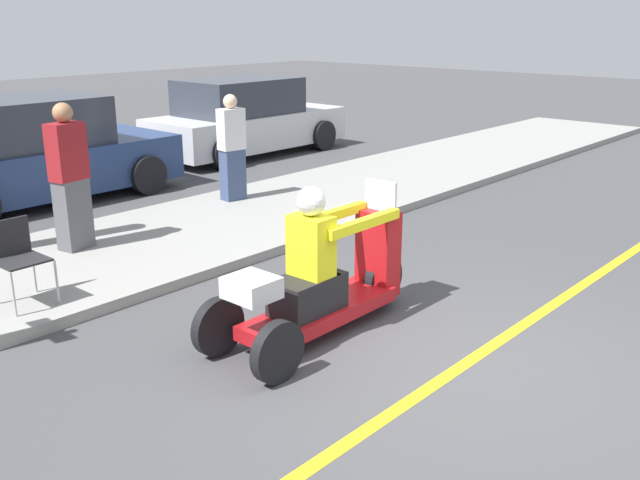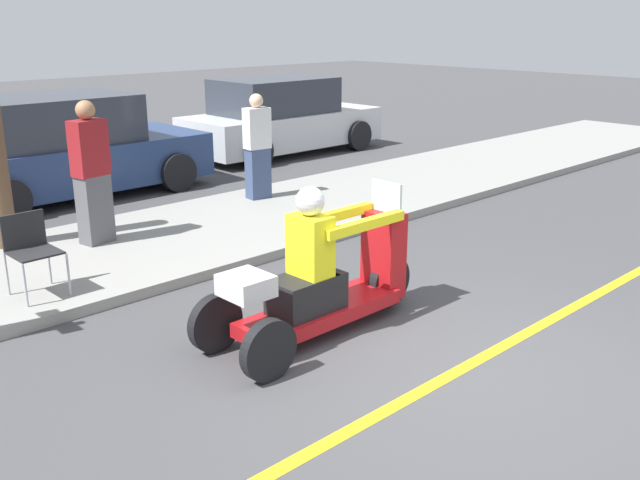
% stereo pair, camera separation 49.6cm
% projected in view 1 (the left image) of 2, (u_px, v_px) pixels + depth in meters
% --- Properties ---
extents(ground_plane, '(60.00, 60.00, 0.00)m').
position_uv_depth(ground_plane, '(463.00, 365.00, 6.02)').
color(ground_plane, '#424244').
extents(lane_stripe, '(24.00, 0.12, 0.01)m').
position_uv_depth(lane_stripe, '(442.00, 379.00, 5.79)').
color(lane_stripe, gold).
rests_on(lane_stripe, ground).
extents(sidewalk_strip, '(28.00, 2.80, 0.12)m').
position_uv_depth(sidewalk_strip, '(143.00, 246.00, 8.92)').
color(sidewalk_strip, gray).
rests_on(sidewalk_strip, ground).
extents(motorcycle_trike, '(2.40, 0.82, 1.42)m').
position_uv_depth(motorcycle_trike, '(322.00, 282.00, 6.50)').
color(motorcycle_trike, black).
rests_on(motorcycle_trike, ground).
extents(spectator_end_of_line, '(0.40, 0.27, 1.60)m').
position_uv_depth(spectator_end_of_line, '(232.00, 150.00, 10.73)').
color(spectator_end_of_line, '#38476B').
rests_on(spectator_end_of_line, sidewalk_strip).
extents(spectator_mid_group, '(0.46, 0.32, 1.75)m').
position_uv_depth(spectator_mid_group, '(70.00, 180.00, 8.41)').
color(spectator_mid_group, '#515156').
rests_on(spectator_mid_group, sidewalk_strip).
extents(folding_chair_curbside, '(0.47, 0.47, 0.82)m').
position_uv_depth(folding_chair_curbside, '(15.00, 253.00, 6.90)').
color(folding_chair_curbside, '#A5A8AD').
rests_on(folding_chair_curbside, sidewalk_strip).
extents(parked_car_lot_far, '(4.31, 1.97, 1.58)m').
position_uv_depth(parked_car_lot_far, '(245.00, 119.00, 14.94)').
color(parked_car_lot_far, silver).
rests_on(parked_car_lot_far, ground).
extents(parked_car_lot_right, '(4.31, 2.07, 1.63)m').
position_uv_depth(parked_car_lot_right, '(31.00, 154.00, 11.10)').
color(parked_car_lot_right, navy).
rests_on(parked_car_lot_right, ground).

